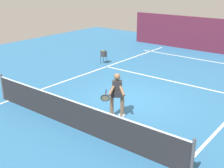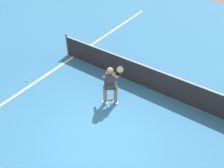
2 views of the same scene
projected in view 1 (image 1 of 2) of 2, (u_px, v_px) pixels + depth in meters
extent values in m
plane|color=teal|center=(128.00, 100.00, 11.57)|extent=(26.31, 26.31, 0.00)
cube|color=#561E33|center=(220.00, 36.00, 18.47)|extent=(12.23, 0.24, 2.14)
cube|color=white|center=(204.00, 60.00, 17.20)|extent=(8.23, 0.10, 0.01)
cube|color=white|center=(167.00, 80.00, 13.87)|extent=(7.23, 0.10, 0.01)
cube|color=white|center=(220.00, 128.00, 9.46)|extent=(0.10, 18.24, 0.01)
cube|color=white|center=(64.00, 81.00, 13.68)|extent=(0.10, 18.24, 0.01)
cylinder|color=#4C4C51|center=(193.00, 158.00, 6.96)|extent=(0.08, 0.08, 1.03)
cylinder|color=#4C4C51|center=(3.00, 87.00, 11.53)|extent=(0.08, 0.08, 1.03)
cube|color=#232326|center=(74.00, 115.00, 9.27)|extent=(7.75, 0.02, 0.91)
cube|color=white|center=(74.00, 101.00, 9.11)|extent=(7.75, 0.02, 0.04)
cylinder|color=#8C6647|center=(122.00, 106.00, 10.11)|extent=(0.13, 0.13, 0.78)
cylinder|color=#8C6647|center=(112.00, 106.00, 10.13)|extent=(0.13, 0.13, 0.78)
cube|color=white|center=(122.00, 115.00, 10.23)|extent=(0.20, 0.10, 0.08)
cube|color=white|center=(112.00, 115.00, 10.25)|extent=(0.20, 0.10, 0.08)
cube|color=#2D2D33|center=(117.00, 88.00, 9.90)|extent=(0.38, 0.35, 0.52)
cube|color=#2D2D33|center=(117.00, 94.00, 9.97)|extent=(0.49, 0.46, 0.20)
sphere|color=#8C6647|center=(117.00, 77.00, 9.77)|extent=(0.22, 0.22, 0.22)
cylinder|color=#8C6647|center=(121.00, 89.00, 9.75)|extent=(0.46, 0.32, 0.37)
cylinder|color=#8C6647|center=(112.00, 89.00, 9.76)|extent=(0.17, 0.49, 0.37)
cylinder|color=black|center=(106.00, 93.00, 9.54)|extent=(0.20, 0.26, 0.14)
torus|color=black|center=(105.00, 98.00, 9.27)|extent=(0.30, 0.26, 0.28)
cylinder|color=beige|center=(105.00, 98.00, 9.27)|extent=(0.25, 0.21, 0.23)
cylinder|color=#333338|center=(104.00, 54.00, 16.42)|extent=(0.36, 0.36, 0.30)
cylinder|color=#333338|center=(100.00, 60.00, 16.52)|extent=(0.02, 0.02, 0.40)
cylinder|color=#333338|center=(107.00, 60.00, 16.56)|extent=(0.02, 0.02, 0.40)
cylinder|color=#333338|center=(103.00, 59.00, 16.70)|extent=(0.02, 0.02, 0.40)
sphere|color=#D1E533|center=(103.00, 51.00, 16.39)|extent=(0.07, 0.07, 0.07)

